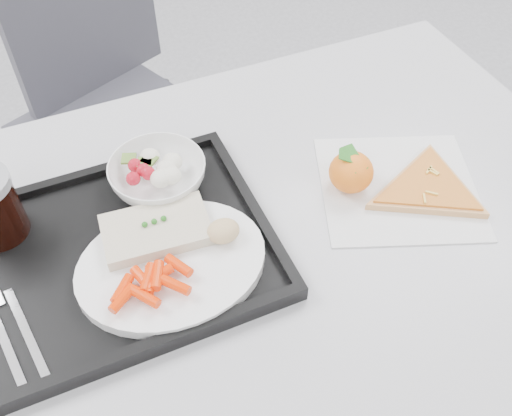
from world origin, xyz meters
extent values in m
cube|color=silver|center=(0.00, 0.30, 0.73)|extent=(1.20, 0.80, 0.03)
cylinder|color=#47474C|center=(0.54, 0.64, 0.36)|extent=(0.04, 0.04, 0.72)
cube|color=#3B3A42|center=(-0.08, 0.97, 0.45)|extent=(0.55, 0.55, 0.04)
cube|color=#3B3A42|center=(-0.08, 1.16, 0.70)|extent=(0.40, 0.20, 0.46)
cylinder|color=#47474C|center=(-0.26, 0.79, 0.21)|extent=(0.03, 0.03, 0.43)
cylinder|color=#47474C|center=(0.10, 0.79, 0.21)|extent=(0.03, 0.03, 0.43)
cylinder|color=#47474C|center=(-0.26, 1.15, 0.21)|extent=(0.03, 0.03, 0.43)
cylinder|color=#47474C|center=(0.10, 1.15, 0.21)|extent=(0.03, 0.03, 0.43)
cube|color=black|center=(-0.20, 0.33, 0.76)|extent=(0.45, 0.35, 0.01)
cube|color=black|center=(-0.20, 0.50, 0.77)|extent=(0.45, 0.02, 0.01)
cube|color=black|center=(-0.20, 0.17, 0.77)|extent=(0.45, 0.02, 0.01)
cube|color=black|center=(0.02, 0.33, 0.77)|extent=(0.02, 0.32, 0.01)
cylinder|color=white|center=(-0.13, 0.27, 0.77)|extent=(0.27, 0.27, 0.02)
cube|color=beige|center=(-0.13, 0.33, 0.79)|extent=(0.16, 0.10, 0.02)
sphere|color=#236B1C|center=(-0.15, 0.33, 0.81)|extent=(0.01, 0.01, 0.01)
sphere|color=#236B1C|center=(-0.13, 0.33, 0.81)|extent=(0.01, 0.01, 0.01)
sphere|color=#236B1C|center=(-0.12, 0.33, 0.81)|extent=(0.01, 0.01, 0.01)
ellipsoid|color=tan|center=(-0.05, 0.28, 0.80)|extent=(0.05, 0.05, 0.03)
imported|color=white|center=(-0.10, 0.44, 0.79)|extent=(0.15, 0.15, 0.05)
cube|color=silver|center=(-0.36, 0.25, 0.77)|extent=(0.04, 0.15, 0.00)
cube|color=silver|center=(-0.33, 0.25, 0.77)|extent=(0.04, 0.15, 0.00)
cube|color=silver|center=(0.26, 0.29, 0.75)|extent=(0.32, 0.31, 0.00)
ellipsoid|color=#FF5201|center=(0.19, 0.32, 0.79)|extent=(0.09, 0.09, 0.07)
cube|color=#236B1C|center=(0.19, 0.32, 0.81)|extent=(0.03, 0.05, 0.02)
cube|color=#236B1C|center=(0.19, 0.32, 0.81)|extent=(0.05, 0.04, 0.02)
cylinder|color=#D9B26A|center=(0.30, 0.26, 0.76)|extent=(0.24, 0.24, 0.01)
cylinder|color=#B41607|center=(0.30, 0.26, 0.77)|extent=(0.21, 0.21, 0.00)
cube|color=#EABC47|center=(0.29, 0.24, 0.77)|extent=(0.02, 0.02, 0.00)
cube|color=#EABC47|center=(0.27, 0.24, 0.77)|extent=(0.01, 0.02, 0.00)
cube|color=#EABC47|center=(0.32, 0.28, 0.77)|extent=(0.01, 0.02, 0.00)
cube|color=#EABC47|center=(0.32, 0.28, 0.77)|extent=(0.01, 0.02, 0.00)
cube|color=#EABC47|center=(0.31, 0.29, 0.77)|extent=(0.02, 0.01, 0.00)
cylinder|color=#EF3103|center=(-0.17, 0.25, 0.80)|extent=(0.03, 0.04, 0.01)
cylinder|color=#EF3103|center=(-0.12, 0.25, 0.80)|extent=(0.03, 0.04, 0.01)
cylinder|color=#EF3103|center=(-0.14, 0.22, 0.80)|extent=(0.04, 0.04, 0.01)
cylinder|color=#EF3103|center=(-0.18, 0.22, 0.80)|extent=(0.04, 0.04, 0.01)
cylinder|color=#EF3103|center=(-0.20, 0.25, 0.80)|extent=(0.04, 0.04, 0.01)
cylinder|color=#EF3103|center=(-0.17, 0.25, 0.80)|extent=(0.03, 0.04, 0.01)
cylinder|color=#EF3103|center=(-0.21, 0.23, 0.80)|extent=(0.04, 0.04, 0.01)
cylinder|color=#EF3103|center=(-0.15, 0.25, 0.79)|extent=(0.04, 0.02, 0.01)
cylinder|color=#EF3103|center=(-0.16, 0.25, 0.80)|extent=(0.03, 0.04, 0.01)
cylinder|color=#EF3103|center=(-0.17, 0.25, 0.80)|extent=(0.03, 0.04, 0.01)
sphere|color=#AD1220|center=(-0.14, 0.43, 0.80)|extent=(0.02, 0.02, 0.02)
sphere|color=#AD1220|center=(-0.11, 0.43, 0.80)|extent=(0.02, 0.02, 0.02)
sphere|color=#AD1220|center=(-0.13, 0.46, 0.80)|extent=(0.02, 0.02, 0.02)
sphere|color=#AD1220|center=(-0.12, 0.44, 0.80)|extent=(0.02, 0.02, 0.02)
ellipsoid|color=silver|center=(-0.07, 0.45, 0.80)|extent=(0.03, 0.03, 0.03)
ellipsoid|color=silver|center=(-0.10, 0.47, 0.80)|extent=(0.03, 0.03, 0.03)
ellipsoid|color=silver|center=(-0.08, 0.42, 0.80)|extent=(0.03, 0.03, 0.03)
ellipsoid|color=silver|center=(-0.08, 0.43, 0.80)|extent=(0.03, 0.03, 0.03)
ellipsoid|color=silver|center=(-0.10, 0.42, 0.80)|extent=(0.03, 0.03, 0.03)
cube|color=#57782D|center=(-0.13, 0.47, 0.80)|extent=(0.03, 0.03, 0.00)
cube|color=#57782D|center=(-0.10, 0.46, 0.80)|extent=(0.03, 0.03, 0.00)
cube|color=#57782D|center=(-0.11, 0.46, 0.80)|extent=(0.03, 0.03, 0.00)
camera|label=1|loc=(-0.21, -0.20, 1.43)|focal=40.00mm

